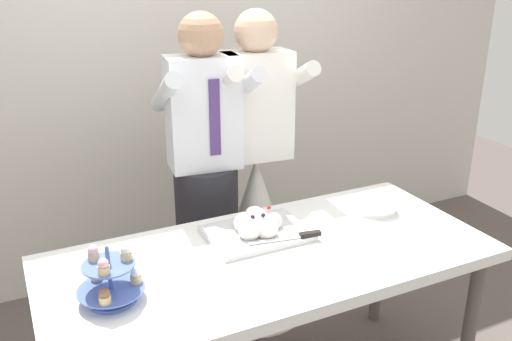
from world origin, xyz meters
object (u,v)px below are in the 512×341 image
(dessert_table, at_px, (271,269))
(plate_stack, at_px, (376,204))
(main_cake_tray, at_px, (257,227))
(person_bride, at_px, (256,216))
(cupcake_stand, at_px, (111,280))
(person_groom, at_px, (207,198))

(dessert_table, height_order, plate_stack, plate_stack)
(plate_stack, bearing_deg, main_cake_tray, 178.56)
(dessert_table, distance_m, person_bride, 0.75)
(dessert_table, height_order, cupcake_stand, cupcake_stand)
(person_groom, xyz_separation_m, person_bride, (0.29, 0.02, -0.16))
(plate_stack, distance_m, person_bride, 0.70)
(dessert_table, height_order, person_groom, person_groom)
(plate_stack, bearing_deg, cupcake_stand, -171.32)
(plate_stack, relative_size, person_groom, 0.12)
(dessert_table, bearing_deg, main_cake_tray, 85.18)
(plate_stack, bearing_deg, dessert_table, -167.49)
(cupcake_stand, xyz_separation_m, person_bride, (0.91, 0.75, -0.27))
(main_cake_tray, bearing_deg, dessert_table, -94.82)
(plate_stack, bearing_deg, person_groom, 139.64)
(dessert_table, xyz_separation_m, plate_stack, (0.62, 0.14, 0.11))
(main_cake_tray, relative_size, person_groom, 0.26)
(person_bride, bearing_deg, plate_stack, -57.73)
(person_groom, bearing_deg, person_bride, 3.16)
(main_cake_tray, height_order, plate_stack, main_cake_tray)
(cupcake_stand, bearing_deg, dessert_table, 4.89)
(plate_stack, xyz_separation_m, person_bride, (-0.35, 0.56, -0.23))
(plate_stack, height_order, person_groom, person_groom)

